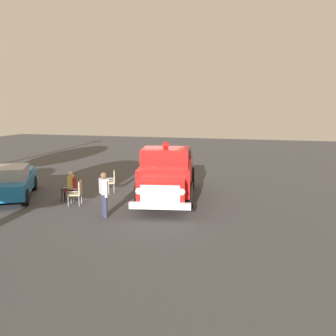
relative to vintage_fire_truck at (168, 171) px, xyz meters
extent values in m
plane|color=#424244|center=(-0.62, 0.18, -1.20)|extent=(60.00, 60.00, 0.00)
cylinder|color=black|center=(1.26, -1.30, -0.68)|extent=(0.51, 1.08, 1.04)
cylinder|color=black|center=(-0.70, -1.68, -0.68)|extent=(0.51, 1.08, 1.04)
cylinder|color=black|center=(0.61, 2.14, -0.68)|extent=(0.51, 1.08, 1.04)
cylinder|color=black|center=(-1.35, 1.76, -0.68)|extent=(0.51, 1.08, 1.04)
cube|color=red|center=(-0.04, 0.23, -0.15)|extent=(2.97, 5.20, 1.10)
cube|color=red|center=(0.49, -2.57, -0.28)|extent=(1.90, 1.21, 0.84)
cube|color=red|center=(0.17, -0.90, 0.75)|extent=(2.18, 2.02, 0.76)
cube|color=#232328|center=(-0.33, 1.75, 0.60)|extent=(2.24, 2.03, 0.60)
cube|color=silver|center=(0.57, -3.01, -0.28)|extent=(1.44, 0.39, 0.64)
cube|color=silver|center=(0.59, -3.11, -0.70)|extent=(2.24, 0.61, 0.24)
sphere|color=white|center=(1.34, -2.87, -0.20)|extent=(0.30, 0.30, 0.26)
sphere|color=white|center=(-0.20, -3.16, -0.20)|extent=(0.30, 0.30, 0.26)
sphere|color=red|center=(0.17, -0.90, 1.25)|extent=(0.33, 0.33, 0.28)
cylinder|color=black|center=(-6.70, -0.30, -0.86)|extent=(0.56, 0.72, 0.68)
cylinder|color=black|center=(-5.29, -2.83, -0.86)|extent=(0.56, 0.72, 0.68)
cube|color=#196BAD|center=(-6.71, -1.96, -0.58)|extent=(3.61, 4.55, 0.64)
cube|color=#196BAD|center=(-7.41, -0.69, -0.22)|extent=(2.11, 2.02, 0.20)
cube|color=#99999E|center=(-6.57, -2.23, -0.02)|extent=(2.29, 2.42, 0.56)
cube|color=silver|center=(-7.77, -0.06, -0.80)|extent=(1.74, 1.06, 0.20)
cylinder|color=#B7BABF|center=(-4.09, -1.92, -0.98)|extent=(0.03, 0.03, 0.44)
cylinder|color=#B7BABF|center=(-4.21, -1.49, -0.98)|extent=(0.03, 0.03, 0.44)
cylinder|color=#B7BABF|center=(-3.67, -1.80, -0.98)|extent=(0.03, 0.03, 0.44)
cylinder|color=#B7BABF|center=(-3.79, -1.37, -0.98)|extent=(0.03, 0.03, 0.44)
cube|color=#B21E1E|center=(-3.94, -1.64, -0.74)|extent=(0.59, 0.59, 0.04)
cube|color=#B21E1E|center=(-3.71, -1.58, -0.46)|extent=(0.17, 0.47, 0.56)
cube|color=#B7BABF|center=(-3.87, -1.87, -0.58)|extent=(0.43, 0.15, 0.03)
cube|color=#B7BABF|center=(-4.00, -1.41, -0.58)|extent=(0.43, 0.15, 0.03)
cylinder|color=#B7BABF|center=(-3.50, -2.50, -0.98)|extent=(0.03, 0.03, 0.44)
cylinder|color=#B7BABF|center=(-3.62, -2.08, -0.98)|extent=(0.03, 0.03, 0.44)
cylinder|color=#B7BABF|center=(-3.08, -2.38, -0.98)|extent=(0.03, 0.03, 0.44)
cylinder|color=#B7BABF|center=(-3.20, -1.96, -0.98)|extent=(0.03, 0.03, 0.44)
cube|color=beige|center=(-3.35, -2.23, -0.74)|extent=(0.59, 0.59, 0.04)
cube|color=beige|center=(-3.12, -2.16, -0.46)|extent=(0.17, 0.47, 0.56)
cube|color=#B7BABF|center=(-3.28, -2.46, -0.58)|extent=(0.43, 0.16, 0.03)
cube|color=#B7BABF|center=(-3.42, -2.00, -0.58)|extent=(0.43, 0.16, 0.03)
cylinder|color=#B7BABF|center=(-3.06, -0.03, -0.98)|extent=(0.04, 0.04, 0.44)
cylinder|color=#B7BABF|center=(-3.25, 0.37, -0.98)|extent=(0.04, 0.04, 0.44)
cylinder|color=#B7BABF|center=(-2.66, 0.15, -0.98)|extent=(0.04, 0.04, 0.44)
cylinder|color=#B7BABF|center=(-2.85, 0.55, -0.98)|extent=(0.04, 0.04, 0.44)
cube|color=beige|center=(-2.95, 0.26, -0.74)|extent=(0.64, 0.64, 0.04)
cube|color=beige|center=(-2.74, 0.36, -0.46)|extent=(0.24, 0.45, 0.56)
cube|color=#B7BABF|center=(-2.85, 0.04, -0.58)|extent=(0.41, 0.22, 0.03)
cube|color=#B7BABF|center=(-3.05, 0.48, -0.58)|extent=(0.41, 0.22, 0.03)
cylinder|color=#383842|center=(-4.17, -1.82, -0.97)|extent=(0.16, 0.16, 0.45)
cylinder|color=#383842|center=(-4.23, -1.62, -0.97)|extent=(0.16, 0.16, 0.45)
cube|color=#383842|center=(-4.02, -1.77, -0.69)|extent=(0.46, 0.26, 0.13)
cube|color=#383842|center=(-4.07, -1.58, -0.69)|extent=(0.46, 0.26, 0.13)
cube|color=gold|center=(-3.85, -1.62, -0.39)|extent=(0.32, 0.44, 0.54)
sphere|color=beige|center=(-3.87, -1.63, -0.02)|extent=(0.27, 0.27, 0.22)
cylinder|color=#2D334C|center=(-1.39, -3.47, -0.76)|extent=(0.21, 0.21, 0.88)
cylinder|color=#2D334C|center=(-1.53, -3.31, -0.76)|extent=(0.21, 0.21, 0.88)
cube|color=silver|center=(-1.46, -3.39, -0.04)|extent=(0.47, 0.49, 0.56)
cylinder|color=silver|center=(-1.28, -3.60, -0.10)|extent=(0.14, 0.14, 0.60)
cylinder|color=silver|center=(-1.64, -3.19, -0.10)|extent=(0.14, 0.14, 0.60)
sphere|color=brown|center=(-1.46, -3.39, 0.36)|extent=(0.32, 0.32, 0.23)
camera|label=1|loc=(4.27, -15.21, 2.85)|focal=38.83mm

